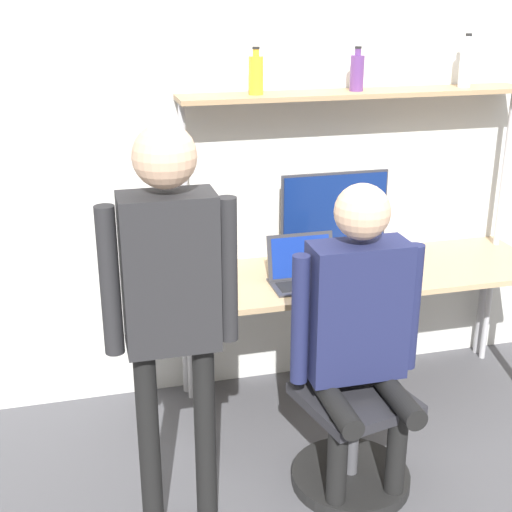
# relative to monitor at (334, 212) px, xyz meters

# --- Properties ---
(ground_plane) EXTENTS (12.00, 12.00, 0.00)m
(ground_plane) POSITION_rel_monitor_xyz_m (0.10, -0.55, -1.05)
(ground_plane) COLOR #4C4C51
(wall_back) EXTENTS (8.00, 0.06, 2.70)m
(wall_back) POSITION_rel_monitor_xyz_m (0.10, 0.17, 0.30)
(wall_back) COLOR silver
(wall_back) RESTS_ON ground_plane
(desk) EXTENTS (2.01, 0.67, 0.77)m
(desk) POSITION_rel_monitor_xyz_m (0.10, -0.20, -0.36)
(desk) COLOR tan
(desk) RESTS_ON ground_plane
(shelf_unit) EXTENTS (1.91, 0.26, 1.70)m
(shelf_unit) POSITION_rel_monitor_xyz_m (0.10, -0.00, 0.42)
(shelf_unit) COLOR #997A56
(shelf_unit) RESTS_ON ground_plane
(monitor) EXTENTS (0.61, 0.20, 0.50)m
(monitor) POSITION_rel_monitor_xyz_m (0.00, 0.00, 0.00)
(monitor) COLOR #333338
(monitor) RESTS_ON desk
(laptop) EXTENTS (0.36, 0.25, 0.25)m
(laptop) POSITION_rel_monitor_xyz_m (-0.27, -0.27, -0.21)
(laptop) COLOR #333338
(laptop) RESTS_ON desk
(cell_phone) EXTENTS (0.07, 0.15, 0.01)m
(cell_phone) POSITION_rel_monitor_xyz_m (0.04, -0.33, -0.28)
(cell_phone) COLOR black
(cell_phone) RESTS_ON desk
(office_chair) EXTENTS (0.56, 0.56, 0.93)m
(office_chair) POSITION_rel_monitor_xyz_m (-0.24, -0.90, -0.76)
(office_chair) COLOR black
(office_chair) RESTS_ON ground_plane
(person_seated) EXTENTS (0.60, 0.48, 1.46)m
(person_seated) POSITION_rel_monitor_xyz_m (-0.23, -0.94, -0.18)
(person_seated) COLOR black
(person_seated) RESTS_ON ground_plane
(person_standing) EXTENTS (0.53, 0.24, 1.76)m
(person_standing) POSITION_rel_monitor_xyz_m (-1.05, -1.02, 0.08)
(person_standing) COLOR black
(person_standing) RESTS_ON ground_plane
(bottle_purple) EXTENTS (0.07, 0.07, 0.23)m
(bottle_purple) POSITION_rel_monitor_xyz_m (0.09, -0.00, 0.75)
(bottle_purple) COLOR #593372
(bottle_purple) RESTS_ON shelf_unit
(bottle_clear) EXTENTS (0.07, 0.07, 0.28)m
(bottle_clear) POSITION_rel_monitor_xyz_m (0.72, -0.00, 0.77)
(bottle_clear) COLOR silver
(bottle_clear) RESTS_ON shelf_unit
(bottle_amber) EXTENTS (0.07, 0.07, 0.23)m
(bottle_amber) POSITION_rel_monitor_xyz_m (-0.45, -0.00, 0.75)
(bottle_amber) COLOR gold
(bottle_amber) RESTS_ON shelf_unit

